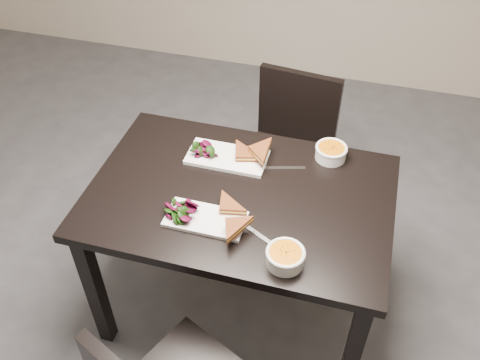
{
  "coord_description": "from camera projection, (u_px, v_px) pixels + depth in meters",
  "views": [
    {
      "loc": [
        0.75,
        -1.12,
        2.19
      ],
      "look_at": [
        0.36,
        0.3,
        0.82
      ],
      "focal_mm": 39.07,
      "sensor_mm": 36.0,
      "label": 1
    }
  ],
  "objects": [
    {
      "name": "table",
      "position": [
        240.0,
        210.0,
        2.13
      ],
      "size": [
        1.2,
        0.8,
        0.75
      ],
      "color": "black",
      "rests_on": "ground"
    },
    {
      "name": "salad_near",
      "position": [
        180.0,
        209.0,
        1.95
      ],
      "size": [
        0.09,
        0.08,
        0.04
      ],
      "primitive_type": null,
      "color": "black",
      "rests_on": "plate_near"
    },
    {
      "name": "soup_bowl_far",
      "position": [
        331.0,
        152.0,
        2.2
      ],
      "size": [
        0.14,
        0.14,
        0.06
      ],
      "color": "white",
      "rests_on": "table"
    },
    {
      "name": "salad_far",
      "position": [
        204.0,
        147.0,
        2.21
      ],
      "size": [
        0.11,
        0.09,
        0.05
      ],
      "primitive_type": null,
      "color": "black",
      "rests_on": "plate_far"
    },
    {
      "name": "chair_far",
      "position": [
        290.0,
        145.0,
        2.71
      ],
      "size": [
        0.47,
        0.47,
        0.85
      ],
      "rotation": [
        0.0,
        0.0,
        -0.12
      ],
      "color": "black",
      "rests_on": "ground"
    },
    {
      "name": "ground",
      "position": [
        149.0,
        337.0,
        2.43
      ],
      "size": [
        5.0,
        5.0,
        0.0
      ],
      "primitive_type": "plane",
      "color": "#47474C",
      "rests_on": "ground"
    },
    {
      "name": "plate_near",
      "position": [
        206.0,
        219.0,
        1.95
      ],
      "size": [
        0.3,
        0.15,
        0.01
      ],
      "primitive_type": "cube",
      "color": "white",
      "rests_on": "table"
    },
    {
      "name": "sandwich_far",
      "position": [
        241.0,
        156.0,
        2.16
      ],
      "size": [
        0.19,
        0.16,
        0.05
      ],
      "primitive_type": null,
      "rotation": [
        0.0,
        0.0,
        0.25
      ],
      "color": "brown",
      "rests_on": "plate_far"
    },
    {
      "name": "cutlery_near",
      "position": [
        259.0,
        235.0,
        1.9
      ],
      "size": [
        0.17,
        0.1,
        0.0
      ],
      "primitive_type": "cube",
      "rotation": [
        0.0,
        0.0,
        -0.48
      ],
      "color": "silver",
      "rests_on": "table"
    },
    {
      "name": "cutlery_far",
      "position": [
        284.0,
        168.0,
        2.17
      ],
      "size": [
        0.18,
        0.06,
        0.0
      ],
      "primitive_type": "cube",
      "rotation": [
        0.0,
        0.0,
        0.27
      ],
      "color": "silver",
      "rests_on": "table"
    },
    {
      "name": "plate_far",
      "position": [
        227.0,
        157.0,
        2.21
      ],
      "size": [
        0.34,
        0.17,
        0.02
      ],
      "primitive_type": "cube",
      "color": "white",
      "rests_on": "table"
    },
    {
      "name": "soup_bowl_near",
      "position": [
        285.0,
        256.0,
        1.79
      ],
      "size": [
        0.14,
        0.14,
        0.06
      ],
      "color": "white",
      "rests_on": "table"
    },
    {
      "name": "sandwich_near",
      "position": [
        223.0,
        214.0,
        1.93
      ],
      "size": [
        0.17,
        0.14,
        0.05
      ],
      "primitive_type": null,
      "rotation": [
        0.0,
        0.0,
        0.2
      ],
      "color": "brown",
      "rests_on": "plate_near"
    }
  ]
}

